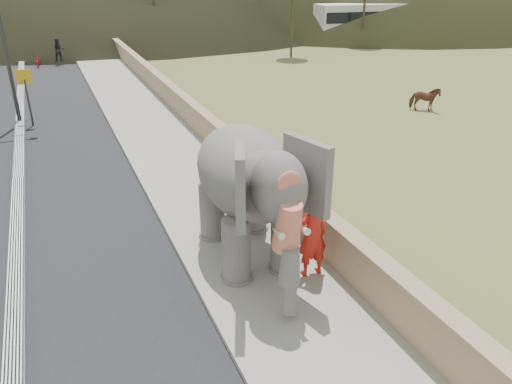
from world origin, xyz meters
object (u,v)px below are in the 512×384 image
(lamppost, at_px, (5,4))
(elephant_and_man, at_px, (247,191))
(motorcyclist, at_px, (48,55))
(cow, at_px, (425,99))

(lamppost, distance_m, elephant_and_man, 14.76)
(elephant_and_man, distance_m, motorcyclist, 27.86)
(lamppost, xyz_separation_m, cow, (17.18, -4.92, -4.31))
(motorcyclist, bearing_deg, cow, -50.26)
(cow, bearing_deg, lamppost, 110.50)
(lamppost, distance_m, motorcyclist, 14.69)
(cow, distance_m, motorcyclist, 24.62)
(lamppost, height_order, cow, lamppost)
(cow, relative_size, elephant_and_man, 0.30)
(cow, xyz_separation_m, motorcyclist, (-15.74, 18.93, 0.14))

